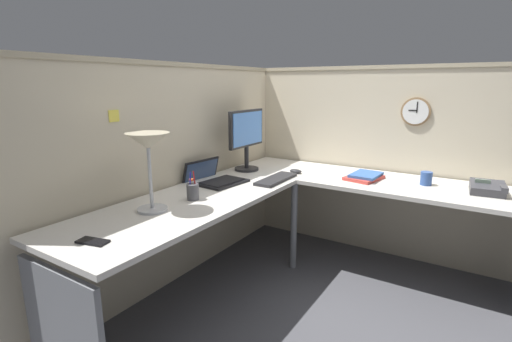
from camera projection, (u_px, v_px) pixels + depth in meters
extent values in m
plane|color=#47474C|center=(302.00, 281.00, 2.76)|extent=(6.80, 6.80, 0.00)
cube|color=beige|center=(177.00, 175.00, 2.74)|extent=(2.57, 0.10, 1.55)
cube|color=tan|center=(171.00, 64.00, 2.56)|extent=(2.57, 0.12, 0.03)
cube|color=beige|center=(377.00, 163.00, 3.17)|extent=(0.10, 2.37, 1.55)
cube|color=tan|center=(384.00, 67.00, 2.98)|extent=(0.12, 2.37, 0.03)
cube|color=beige|center=(219.00, 192.00, 2.54)|extent=(2.35, 0.66, 0.03)
cube|color=beige|center=(409.00, 186.00, 2.67)|extent=(0.66, 1.49, 0.03)
cylinder|color=slate|center=(294.00, 226.00, 2.90)|extent=(0.05, 0.05, 0.70)
cube|color=slate|center=(63.00, 331.00, 1.67)|extent=(0.03, 0.58, 0.60)
cylinder|color=#232326|center=(247.00, 169.00, 3.11)|extent=(0.20, 0.20, 0.02)
cylinder|color=#232326|center=(247.00, 157.00, 3.09)|extent=(0.04, 0.04, 0.20)
cube|color=#232326|center=(246.00, 128.00, 3.03)|extent=(0.46, 0.04, 0.30)
cube|color=#4C84D8|center=(248.00, 128.00, 3.02)|extent=(0.42, 0.01, 0.26)
cube|color=black|center=(223.00, 182.00, 2.69)|extent=(0.36, 0.27, 0.02)
cube|color=black|center=(223.00, 181.00, 2.68)|extent=(0.31, 0.21, 0.00)
cube|color=black|center=(201.00, 173.00, 2.81)|extent=(0.34, 0.10, 0.22)
cube|color=#384C72|center=(201.00, 173.00, 2.81)|extent=(0.31, 0.08, 0.18)
cube|color=#232326|center=(276.00, 179.00, 2.77)|extent=(0.43, 0.15, 0.02)
ellipsoid|color=#232326|center=(296.00, 171.00, 2.99)|extent=(0.06, 0.10, 0.03)
cylinder|color=#B7BABF|center=(152.00, 209.00, 2.11)|extent=(0.17, 0.17, 0.02)
cylinder|color=#B7BABF|center=(150.00, 176.00, 2.07)|extent=(0.02, 0.02, 0.38)
cone|color=#B2A88C|center=(148.00, 141.00, 2.02)|extent=(0.24, 0.24, 0.09)
cylinder|color=#4C4C51|center=(193.00, 192.00, 2.30)|extent=(0.08, 0.08, 0.10)
cylinder|color=#1E1EB2|center=(190.00, 182.00, 2.28)|extent=(0.01, 0.02, 0.13)
cylinder|color=#B21E1E|center=(195.00, 181.00, 2.30)|extent=(0.01, 0.02, 0.13)
cylinder|color=#D8591E|center=(191.00, 180.00, 2.30)|extent=(0.03, 0.03, 0.01)
cube|color=black|center=(93.00, 242.00, 1.69)|extent=(0.10, 0.16, 0.01)
cube|color=#38383D|center=(487.00, 189.00, 2.42)|extent=(0.21, 0.22, 0.10)
cube|color=#8CA58C|center=(483.00, 182.00, 2.43)|extent=(0.02, 0.09, 0.04)
cube|color=#38383D|center=(503.00, 188.00, 2.38)|extent=(0.19, 0.06, 0.04)
cube|color=#BF3F38|center=(364.00, 178.00, 2.81)|extent=(0.32, 0.26, 0.02)
cube|color=#335999|center=(366.00, 175.00, 2.81)|extent=(0.27, 0.21, 0.02)
cylinder|color=#2D4C8C|center=(426.00, 178.00, 2.64)|extent=(0.08, 0.08, 0.10)
cylinder|color=olive|center=(416.00, 112.00, 2.88)|extent=(0.03, 0.22, 0.22)
cylinder|color=white|center=(415.00, 112.00, 2.86)|extent=(0.00, 0.19, 0.19)
cube|color=black|center=(413.00, 110.00, 2.87)|extent=(0.00, 0.06, 0.01)
cube|color=black|center=(417.00, 107.00, 2.85)|extent=(0.00, 0.01, 0.08)
cube|color=#EAD84C|center=(114.00, 116.00, 2.16)|extent=(0.07, 0.00, 0.07)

